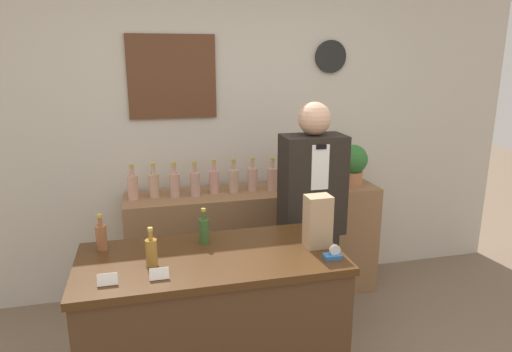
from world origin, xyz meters
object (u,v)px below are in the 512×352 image
Objects in this scene: shopkeeper at (311,223)px; tape_dispenser at (333,254)px; potted_plant at (353,163)px; paper_bag at (318,221)px.

shopkeeper reaches higher than tape_dispenser.
tape_dispenser is (-0.75, -1.34, -0.13)m from potted_plant.
potted_plant is (0.57, 0.56, 0.27)m from shopkeeper.
paper_bag is at bearing -123.14° from potted_plant.
shopkeeper reaches higher than potted_plant.
paper_bag is 0.21m from tape_dispenser.
potted_plant reaches higher than tape_dispenser.
tape_dispenser is at bearing -81.70° from paper_bag.
shopkeeper is 18.45× the size of tape_dispenser.
shopkeeper is at bearing 71.84° from paper_bag.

